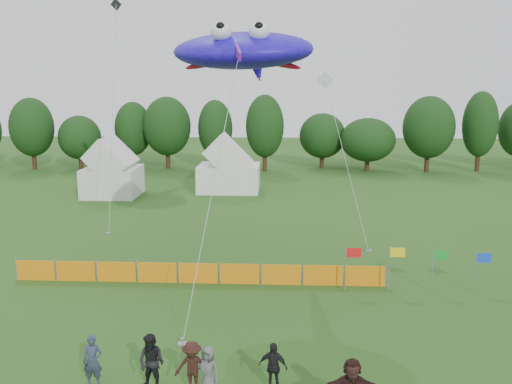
{
  "coord_description": "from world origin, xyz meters",
  "views": [
    {
      "loc": [
        1.14,
        -16.55,
        9.67
      ],
      "look_at": [
        0.0,
        6.0,
        5.2
      ],
      "focal_mm": 40.0,
      "sensor_mm": 36.0,
      "label": 1
    }
  ],
  "objects_px": {
    "tent_left": "(112,172)",
    "tent_right": "(229,169)",
    "spectator_a": "(93,361)",
    "spectator_e": "(208,370)",
    "spectator_d": "(273,367)",
    "barrier_fence": "(198,273)",
    "stingray_kite": "(244,51)",
    "spectator_c": "(192,368)",
    "spectator_b": "(151,363)"
  },
  "relations": [
    {
      "from": "tent_left",
      "to": "spectator_e",
      "type": "height_order",
      "value": "tent_left"
    },
    {
      "from": "tent_right",
      "to": "spectator_c",
      "type": "relative_size",
      "value": 3.14
    },
    {
      "from": "barrier_fence",
      "to": "spectator_e",
      "type": "bearing_deg",
      "value": -79.59
    },
    {
      "from": "tent_left",
      "to": "stingray_kite",
      "type": "xyz_separation_m",
      "value": [
        12.59,
        -19.79,
        8.94
      ]
    },
    {
      "from": "spectator_b",
      "to": "spectator_d",
      "type": "bearing_deg",
      "value": 20.73
    },
    {
      "from": "barrier_fence",
      "to": "spectator_d",
      "type": "height_order",
      "value": "spectator_d"
    },
    {
      "from": "barrier_fence",
      "to": "spectator_c",
      "type": "relative_size",
      "value": 10.44
    },
    {
      "from": "barrier_fence",
      "to": "spectator_d",
      "type": "bearing_deg",
      "value": -68.16
    },
    {
      "from": "spectator_d",
      "to": "stingray_kite",
      "type": "distance_m",
      "value": 14.58
    },
    {
      "from": "spectator_a",
      "to": "spectator_e",
      "type": "height_order",
      "value": "spectator_a"
    },
    {
      "from": "tent_right",
      "to": "spectator_b",
      "type": "bearing_deg",
      "value": -88.68
    },
    {
      "from": "tent_left",
      "to": "spectator_d",
      "type": "distance_m",
      "value": 33.35
    },
    {
      "from": "tent_left",
      "to": "spectator_e",
      "type": "relative_size",
      "value": 2.86
    },
    {
      "from": "spectator_b",
      "to": "spectator_c",
      "type": "bearing_deg",
      "value": 13.47
    },
    {
      "from": "barrier_fence",
      "to": "spectator_a",
      "type": "bearing_deg",
      "value": -101.54
    },
    {
      "from": "tent_right",
      "to": "spectator_b",
      "type": "xyz_separation_m",
      "value": [
        0.76,
        -32.88,
        -0.99
      ]
    },
    {
      "from": "spectator_b",
      "to": "spectator_c",
      "type": "distance_m",
      "value": 1.31
    },
    {
      "from": "spectator_c",
      "to": "stingray_kite",
      "type": "xyz_separation_m",
      "value": [
        0.91,
        10.64,
        10.08
      ]
    },
    {
      "from": "tent_left",
      "to": "spectator_b",
      "type": "distance_m",
      "value": 32.07
    },
    {
      "from": "barrier_fence",
      "to": "spectator_c",
      "type": "bearing_deg",
      "value": -82.45
    },
    {
      "from": "spectator_e",
      "to": "spectator_a",
      "type": "bearing_deg",
      "value": -161.24
    },
    {
      "from": "barrier_fence",
      "to": "stingray_kite",
      "type": "xyz_separation_m",
      "value": [
        2.21,
        0.87,
        10.43
      ]
    },
    {
      "from": "tent_right",
      "to": "spectator_c",
      "type": "xyz_separation_m",
      "value": [
        2.06,
        -32.99,
        -1.06
      ]
    },
    {
      "from": "tent_left",
      "to": "barrier_fence",
      "type": "bearing_deg",
      "value": -63.31
    },
    {
      "from": "tent_right",
      "to": "spectator_b",
      "type": "distance_m",
      "value": 32.9
    },
    {
      "from": "barrier_fence",
      "to": "spectator_d",
      "type": "relative_size",
      "value": 11.11
    },
    {
      "from": "stingray_kite",
      "to": "spectator_d",
      "type": "bearing_deg",
      "value": -81.23
    },
    {
      "from": "tent_left",
      "to": "barrier_fence",
      "type": "relative_size",
      "value": 0.25
    },
    {
      "from": "tent_left",
      "to": "barrier_fence",
      "type": "distance_m",
      "value": 23.17
    },
    {
      "from": "stingray_kite",
      "to": "spectator_c",
      "type": "bearing_deg",
      "value": -94.89
    },
    {
      "from": "tent_right",
      "to": "barrier_fence",
      "type": "height_order",
      "value": "tent_right"
    },
    {
      "from": "tent_left",
      "to": "tent_right",
      "type": "distance_m",
      "value": 9.95
    },
    {
      "from": "tent_right",
      "to": "spectator_d",
      "type": "xyz_separation_m",
      "value": [
        4.57,
        -32.71,
        -1.11
      ]
    },
    {
      "from": "spectator_c",
      "to": "spectator_d",
      "type": "relative_size",
      "value": 1.06
    },
    {
      "from": "tent_left",
      "to": "spectator_c",
      "type": "xyz_separation_m",
      "value": [
        11.68,
        -30.43,
        -1.14
      ]
    },
    {
      "from": "spectator_e",
      "to": "tent_right",
      "type": "bearing_deg",
      "value": 117.39
    },
    {
      "from": "spectator_b",
      "to": "stingray_kite",
      "type": "distance_m",
      "value": 14.7
    },
    {
      "from": "spectator_a",
      "to": "spectator_b",
      "type": "xyz_separation_m",
      "value": [
        1.93,
        -0.15,
        0.07
      ]
    },
    {
      "from": "tent_left",
      "to": "spectator_d",
      "type": "xyz_separation_m",
      "value": [
        14.19,
        -30.16,
        -1.19
      ]
    },
    {
      "from": "tent_right",
      "to": "spectator_d",
      "type": "bearing_deg",
      "value": -82.04
    },
    {
      "from": "spectator_d",
      "to": "stingray_kite",
      "type": "height_order",
      "value": "stingray_kite"
    },
    {
      "from": "barrier_fence",
      "to": "stingray_kite",
      "type": "height_order",
      "value": "stingray_kite"
    },
    {
      "from": "spectator_d",
      "to": "spectator_e",
      "type": "relative_size",
      "value": 1.03
    },
    {
      "from": "spectator_a",
      "to": "tent_left",
      "type": "bearing_deg",
      "value": 103.52
    },
    {
      "from": "tent_left",
      "to": "tent_right",
      "type": "height_order",
      "value": "tent_left"
    },
    {
      "from": "spectator_c",
      "to": "stingray_kite",
      "type": "distance_m",
      "value": 14.68
    },
    {
      "from": "spectator_a",
      "to": "barrier_fence",
      "type": "bearing_deg",
      "value": 76.34
    },
    {
      "from": "barrier_fence",
      "to": "spectator_a",
      "type": "relative_size",
      "value": 10.41
    },
    {
      "from": "barrier_fence",
      "to": "spectator_b",
      "type": "bearing_deg",
      "value": -90.04
    },
    {
      "from": "spectator_a",
      "to": "spectator_c",
      "type": "xyz_separation_m",
      "value": [
        3.24,
        -0.26,
        -0.0
      ]
    }
  ]
}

